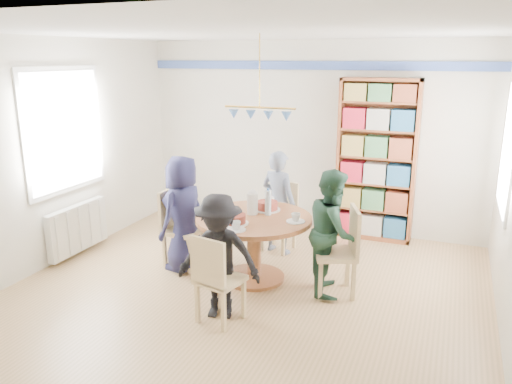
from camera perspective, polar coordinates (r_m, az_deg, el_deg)
The scene contains 14 objects.
ground at distance 5.44m, azimuth -1.61°, elevation -11.78°, with size 5.00×5.00×0.00m, color tan.
room_shell at distance 5.80m, azimuth -0.67°, elevation 7.09°, with size 5.00×5.00×5.00m.
radiator at distance 6.78m, azimuth -19.69°, elevation -3.91°, with size 0.12×1.00×0.60m.
dining_table at distance 5.61m, azimuth -0.24°, elevation -4.70°, with size 1.30×1.30×0.75m.
chair_left at distance 6.08m, azimuth -8.94°, elevation -3.65°, with size 0.43×0.43×0.95m.
chair_right at distance 5.36m, azimuth 9.94°, elevation -6.26°, with size 0.55×0.55×0.96m.
chair_far at distance 6.55m, azimuth 2.87°, elevation -2.38°, with size 0.45×0.45×0.89m.
chair_near at distance 4.74m, azimuth -4.68°, elevation -9.53°, with size 0.47×0.47×0.89m.
person_left at distance 5.93m, azimuth -8.33°, elevation -2.44°, with size 0.67×0.44×1.38m, color #181936.
person_right at distance 5.36m, azimuth 8.76°, elevation -4.52°, with size 0.66×0.51×1.35m, color #1C3929.
person_far at distance 6.37m, azimuth 2.57°, elevation -1.20°, with size 0.49×0.32×1.34m, color gray.
person_near at distance 4.82m, azimuth -4.25°, elevation -7.39°, with size 0.80×0.46×1.24m, color black.
bookshelf at distance 6.99m, azimuth 13.60°, elevation 3.36°, with size 1.05×0.31×2.20m.
tableware at distance 5.56m, azimuth -0.38°, elevation -2.06°, with size 1.17×1.17×0.31m.
Camera 1 is at (1.95, -4.44, 2.47)m, focal length 35.00 mm.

